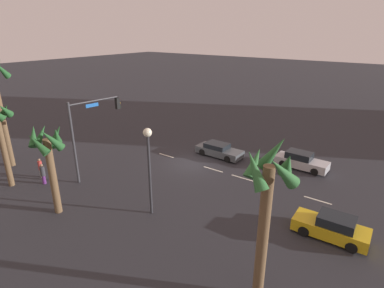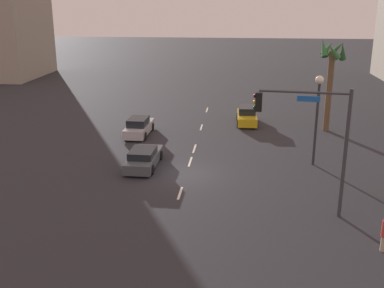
{
  "view_description": "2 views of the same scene",
  "coord_description": "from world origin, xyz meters",
  "px_view_note": "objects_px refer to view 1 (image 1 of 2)",
  "views": [
    {
      "loc": [
        -15.39,
        21.26,
        11.7
      ],
      "look_at": [
        -0.36,
        0.57,
        2.17
      ],
      "focal_mm": 28.84,
      "sensor_mm": 36.0,
      "label": 1
    },
    {
      "loc": [
        27.61,
        3.26,
        10.69
      ],
      "look_at": [
        0.54,
        0.42,
        2.17
      ],
      "focal_mm": 43.37,
      "sensor_mm": 36.0,
      "label": 2
    }
  ],
  "objects_px": {
    "car_1": "(332,227)",
    "pedestrian_0": "(43,174)",
    "traffic_signal": "(89,126)",
    "pedestrian_1": "(40,167)",
    "car_2": "(219,150)",
    "palm_tree_1": "(48,150)",
    "streetlamp": "(149,155)",
    "palm_tree_3": "(267,196)",
    "car_0": "(301,161)"
  },
  "relations": [
    {
      "from": "car_2",
      "to": "palm_tree_1",
      "type": "height_order",
      "value": "palm_tree_1"
    },
    {
      "from": "car_0",
      "to": "streetlamp",
      "type": "relative_size",
      "value": 0.76
    },
    {
      "from": "traffic_signal",
      "to": "pedestrian_0",
      "type": "xyz_separation_m",
      "value": [
        2.2,
        3.26,
        -3.56
      ]
    },
    {
      "from": "palm_tree_3",
      "to": "pedestrian_1",
      "type": "bearing_deg",
      "value": -2.47
    },
    {
      "from": "streetlamp",
      "to": "palm_tree_3",
      "type": "distance_m",
      "value": 9.2
    },
    {
      "from": "pedestrian_1",
      "to": "palm_tree_3",
      "type": "height_order",
      "value": "palm_tree_3"
    },
    {
      "from": "car_1",
      "to": "palm_tree_3",
      "type": "bearing_deg",
      "value": 76.34
    },
    {
      "from": "car_1",
      "to": "pedestrian_1",
      "type": "distance_m",
      "value": 22.42
    },
    {
      "from": "traffic_signal",
      "to": "palm_tree_1",
      "type": "relative_size",
      "value": 1.05
    },
    {
      "from": "pedestrian_0",
      "to": "pedestrian_1",
      "type": "relative_size",
      "value": 1.03
    },
    {
      "from": "pedestrian_0",
      "to": "car_1",
      "type": "bearing_deg",
      "value": -162.67
    },
    {
      "from": "car_2",
      "to": "streetlamp",
      "type": "relative_size",
      "value": 0.77
    },
    {
      "from": "car_2",
      "to": "pedestrian_0",
      "type": "bearing_deg",
      "value": 57.91
    },
    {
      "from": "streetlamp",
      "to": "pedestrian_1",
      "type": "xyz_separation_m",
      "value": [
        11.2,
        1.46,
        -3.35
      ]
    },
    {
      "from": "car_1",
      "to": "palm_tree_3",
      "type": "relative_size",
      "value": 0.55
    },
    {
      "from": "traffic_signal",
      "to": "pedestrian_1",
      "type": "distance_m",
      "value": 5.7
    },
    {
      "from": "car_1",
      "to": "traffic_signal",
      "type": "xyz_separation_m",
      "value": [
        18.16,
        3.09,
        3.78
      ]
    },
    {
      "from": "pedestrian_1",
      "to": "palm_tree_1",
      "type": "distance_m",
      "value": 7.31
    },
    {
      "from": "car_0",
      "to": "traffic_signal",
      "type": "relative_size",
      "value": 0.69
    },
    {
      "from": "car_1",
      "to": "car_2",
      "type": "xyz_separation_m",
      "value": [
        12.03,
        -6.93,
        -0.08
      ]
    },
    {
      "from": "traffic_signal",
      "to": "palm_tree_1",
      "type": "distance_m",
      "value": 5.49
    },
    {
      "from": "traffic_signal",
      "to": "palm_tree_1",
      "type": "xyz_separation_m",
      "value": [
        -2.46,
        4.91,
        0.06
      ]
    },
    {
      "from": "pedestrian_0",
      "to": "palm_tree_1",
      "type": "xyz_separation_m",
      "value": [
        -4.66,
        1.65,
        3.62
      ]
    },
    {
      "from": "traffic_signal",
      "to": "pedestrian_0",
      "type": "bearing_deg",
      "value": 55.97
    },
    {
      "from": "streetlamp",
      "to": "pedestrian_0",
      "type": "distance_m",
      "value": 10.64
    },
    {
      "from": "streetlamp",
      "to": "traffic_signal",
      "type": "bearing_deg",
      "value": -9.49
    },
    {
      "from": "car_2",
      "to": "pedestrian_0",
      "type": "distance_m",
      "value": 15.68
    },
    {
      "from": "pedestrian_0",
      "to": "pedestrian_1",
      "type": "bearing_deg",
      "value": -21.86
    },
    {
      "from": "car_0",
      "to": "palm_tree_1",
      "type": "bearing_deg",
      "value": 56.7
    },
    {
      "from": "car_2",
      "to": "pedestrian_1",
      "type": "xyz_separation_m",
      "value": [
        9.62,
        12.76,
        0.29
      ]
    },
    {
      "from": "car_1",
      "to": "streetlamp",
      "type": "relative_size",
      "value": 0.71
    },
    {
      "from": "car_1",
      "to": "pedestrian_0",
      "type": "distance_m",
      "value": 21.33
    },
    {
      "from": "streetlamp",
      "to": "pedestrian_1",
      "type": "distance_m",
      "value": 11.78
    },
    {
      "from": "car_0",
      "to": "pedestrian_0",
      "type": "bearing_deg",
      "value": 44.02
    },
    {
      "from": "car_2",
      "to": "palm_tree_3",
      "type": "bearing_deg",
      "value": 127.36
    },
    {
      "from": "pedestrian_0",
      "to": "streetlamp",
      "type": "bearing_deg",
      "value": -168.73
    },
    {
      "from": "car_2",
      "to": "palm_tree_1",
      "type": "relative_size",
      "value": 0.74
    },
    {
      "from": "streetlamp",
      "to": "pedestrian_0",
      "type": "xyz_separation_m",
      "value": [
        9.91,
        1.97,
        -3.33
      ]
    },
    {
      "from": "streetlamp",
      "to": "pedestrian_1",
      "type": "bearing_deg",
      "value": 7.41
    },
    {
      "from": "palm_tree_3",
      "to": "car_1",
      "type": "bearing_deg",
      "value": -103.66
    },
    {
      "from": "traffic_signal",
      "to": "pedestrian_1",
      "type": "relative_size",
      "value": 3.96
    },
    {
      "from": "palm_tree_3",
      "to": "car_0",
      "type": "bearing_deg",
      "value": -79.06
    },
    {
      "from": "traffic_signal",
      "to": "palm_tree_1",
      "type": "bearing_deg",
      "value": 116.63
    },
    {
      "from": "streetlamp",
      "to": "palm_tree_1",
      "type": "xyz_separation_m",
      "value": [
        5.24,
        3.62,
        0.29
      ]
    },
    {
      "from": "car_1",
      "to": "palm_tree_1",
      "type": "distance_m",
      "value": 18.03
    },
    {
      "from": "palm_tree_1",
      "to": "car_1",
      "type": "bearing_deg",
      "value": -152.99
    },
    {
      "from": "car_1",
      "to": "traffic_signal",
      "type": "relative_size",
      "value": 0.64
    },
    {
      "from": "car_1",
      "to": "streetlamp",
      "type": "bearing_deg",
      "value": 22.73
    },
    {
      "from": "car_0",
      "to": "palm_tree_1",
      "type": "relative_size",
      "value": 0.72
    },
    {
      "from": "car_0",
      "to": "streetlamp",
      "type": "height_order",
      "value": "streetlamp"
    }
  ]
}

